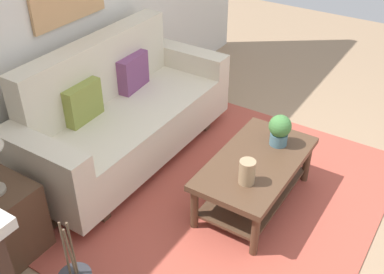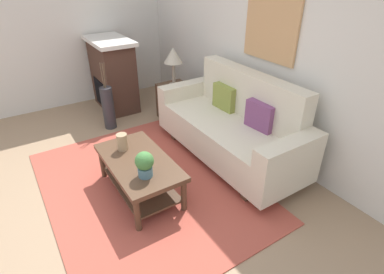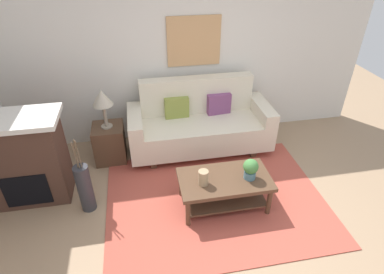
% 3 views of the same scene
% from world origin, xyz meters
% --- Properties ---
extents(ground_plane, '(9.63, 9.63, 0.00)m').
position_xyz_m(ground_plane, '(0.00, 0.00, 0.00)').
color(ground_plane, '#9E7F60').
extents(wall_back, '(5.63, 0.10, 2.70)m').
position_xyz_m(wall_back, '(0.00, 2.23, 1.35)').
color(wall_back, silver).
rests_on(wall_back, ground_plane).
extents(area_rug, '(2.74, 2.07, 0.01)m').
position_xyz_m(area_rug, '(0.00, 0.50, 0.01)').
color(area_rug, '#B24C3D').
rests_on(area_rug, ground_plane).
extents(couch, '(2.11, 0.84, 1.08)m').
position_xyz_m(couch, '(0.03, 1.69, 0.43)').
color(couch, beige).
rests_on(couch, ground_plane).
extents(throw_pillow_olive, '(0.36, 0.13, 0.32)m').
position_xyz_m(throw_pillow_olive, '(-0.30, 1.82, 0.68)').
color(throw_pillow_olive, olive).
rests_on(throw_pillow_olive, couch).
extents(throw_pillow_plum, '(0.37, 0.15, 0.32)m').
position_xyz_m(throw_pillow_plum, '(0.35, 1.82, 0.68)').
color(throw_pillow_plum, '#7A4270').
rests_on(throw_pillow_plum, couch).
extents(coffee_table, '(1.10, 0.60, 0.43)m').
position_xyz_m(coffee_table, '(0.07, 0.41, 0.31)').
color(coffee_table, '#513826').
rests_on(coffee_table, ground_plane).
extents(tabletop_vase, '(0.12, 0.12, 0.19)m').
position_xyz_m(tabletop_vase, '(-0.20, 0.35, 0.52)').
color(tabletop_vase, tan).
rests_on(tabletop_vase, coffee_table).
extents(potted_plant_tabletop, '(0.18, 0.18, 0.26)m').
position_xyz_m(potted_plant_tabletop, '(0.36, 0.36, 0.57)').
color(potted_plant_tabletop, slate).
rests_on(potted_plant_tabletop, coffee_table).
extents(side_table, '(0.44, 0.44, 0.56)m').
position_xyz_m(side_table, '(-1.33, 1.64, 0.28)').
color(side_table, '#513826').
rests_on(side_table, ground_plane).
extents(floor_vase_branch_a, '(0.02, 0.01, 0.36)m').
position_xyz_m(floor_vase_branch_a, '(-1.56, 0.65, 0.82)').
color(floor_vase_branch_a, brown).
rests_on(floor_vase_branch_a, floor_vase).
extents(floor_vase_branch_b, '(0.03, 0.04, 0.36)m').
position_xyz_m(floor_vase_branch_b, '(-1.59, 0.67, 0.82)').
color(floor_vase_branch_b, brown).
rests_on(floor_vase_branch_b, floor_vase).
extents(floor_vase_branch_c, '(0.03, 0.02, 0.36)m').
position_xyz_m(floor_vase_branch_c, '(-1.59, 0.63, 0.82)').
color(floor_vase_branch_c, brown).
rests_on(floor_vase_branch_c, floor_vase).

